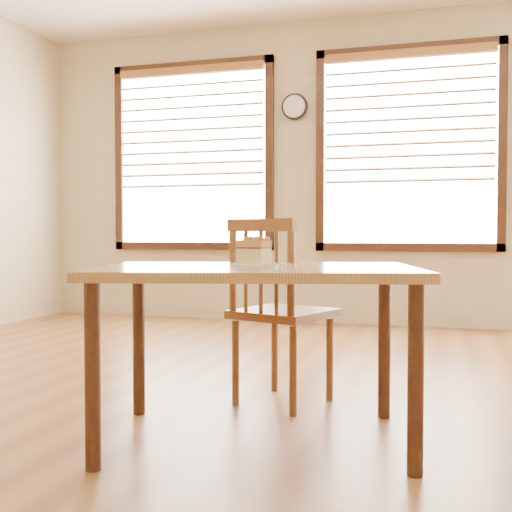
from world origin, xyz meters
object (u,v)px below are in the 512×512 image
Objects in this scene: cafe_table_main at (257,287)px; cafe_chair_main at (279,310)px; wall_clock at (294,107)px; cake_slice at (254,251)px; plate at (254,266)px.

cafe_chair_main reaches higher than cafe_table_main.
cafe_chair_main is at bearing -78.56° from wall_clock.
cafe_table_main is 10.72× the size of cake_slice.
wall_clock is 0.17× the size of cafe_table_main.
wall_clock is at bearing 86.85° from cafe_table_main.
wall_clock is 3.52m from cafe_chair_main.
wall_clock reaches higher than cake_slice.
cake_slice reaches higher than plate.
cafe_table_main is at bearing -79.54° from wall_clock.
cake_slice is at bearing -93.66° from cafe_table_main.
plate reaches higher than cafe_table_main.
wall_clock is at bearing 100.45° from plate.
wall_clock is 1.33× the size of plate.
plate is (0.08, -0.70, 0.27)m from cafe_chair_main.
cafe_table_main is 1.55× the size of cafe_chair_main.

